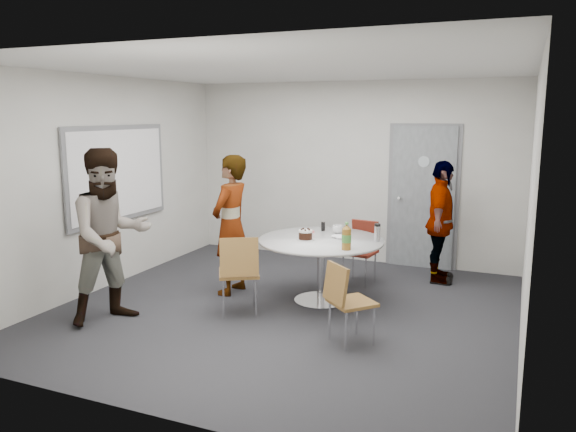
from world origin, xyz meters
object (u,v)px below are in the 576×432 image
at_px(door, 423,198).
at_px(chair_near_right, 345,296).
at_px(person_right, 440,222).
at_px(chair_near_left, 239,267).
at_px(person_main, 231,225).
at_px(table, 323,248).
at_px(chair_far, 362,245).
at_px(person_left, 110,236).
at_px(whiteboard, 118,174).

xyz_separation_m(door, chair_near_right, (-0.18, -3.15, -0.53)).
xyz_separation_m(chair_near_right, person_right, (0.54, 2.48, 0.32)).
distance_m(chair_near_left, chair_near_right, 1.34).
height_order(chair_near_left, person_main, person_main).
height_order(table, person_right, person_right).
bearing_deg(chair_far, chair_near_right, 108.94).
distance_m(door, person_left, 4.42).
distance_m(chair_far, person_right, 1.07).
distance_m(chair_near_right, chair_far, 2.11).
relative_size(door, person_right, 1.30).
xyz_separation_m(chair_near_left, chair_near_right, (1.31, -0.29, -0.07)).
distance_m(chair_near_left, person_main, 0.91).
xyz_separation_m(whiteboard, person_right, (3.91, 1.61, -0.64)).
height_order(door, chair_far, door).
height_order(chair_far, person_right, person_right).
relative_size(whiteboard, table, 1.29).
xyz_separation_m(whiteboard, chair_near_right, (3.38, -0.87, -0.96)).
bearing_deg(chair_near_left, table, 19.59).
distance_m(table, person_left, 2.39).
height_order(door, table, door).
distance_m(chair_near_left, person_right, 2.87).
xyz_separation_m(door, person_main, (-1.97, -2.15, -0.16)).
xyz_separation_m(door, table, (-0.80, -2.06, -0.36)).
height_order(chair_near_left, chair_far, chair_near_left).
bearing_deg(whiteboard, person_left, -54.55).
relative_size(chair_near_left, chair_far, 1.11).
height_order(chair_far, person_left, person_left).
height_order(chair_near_left, person_left, person_left).
height_order(table, chair_near_right, table).
bearing_deg(person_right, door, 23.47).
height_order(chair_near_right, person_right, person_right).
height_order(table, person_main, person_main).
bearing_deg(table, chair_near_right, -60.52).
bearing_deg(chair_near_right, person_left, -130.15).
distance_m(person_left, person_right, 4.16).
xyz_separation_m(chair_near_left, person_main, (-0.48, 0.71, 0.31)).
height_order(door, person_right, door).
height_order(whiteboard, table, whiteboard).
relative_size(chair_near_right, person_right, 0.50).
relative_size(chair_near_left, chair_near_right, 1.12).
relative_size(door, person_left, 1.13).
bearing_deg(chair_near_left, whiteboard, 134.43).
xyz_separation_m(table, chair_near_right, (0.62, -1.10, -0.17)).
xyz_separation_m(door, chair_near_left, (-1.49, -2.86, -0.47)).
relative_size(door, table, 1.44).
relative_size(table, person_right, 0.91).
bearing_deg(chair_near_left, door, 32.59).
xyz_separation_m(door, whiteboard, (-3.56, -2.28, 0.42)).
bearing_deg(chair_far, door, -110.65).
bearing_deg(chair_near_left, chair_near_right, -42.51).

